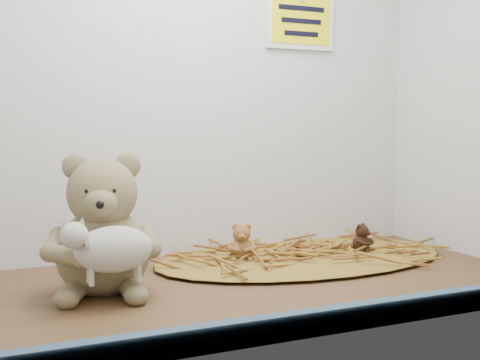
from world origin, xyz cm
name	(u,v)px	position (x,y,z in cm)	size (l,w,h in cm)	color
alcove_shell	(216,47)	(0.00, 9.00, 45.00)	(120.40, 60.20, 90.40)	#473318
front_rail	(313,322)	(0.00, -28.80, 1.80)	(119.28, 2.20, 3.60)	#3C5A73
straw_bed	(303,256)	(22.87, 14.27, 0.66)	(68.53, 39.79, 1.33)	brown
main_teddy	(103,223)	(-23.08, 5.14, 12.51)	(20.17, 21.30, 25.02)	#8B7E56
toy_lamb	(114,249)	(-23.08, -3.83, 9.51)	(16.77, 10.24, 10.84)	#BAB6A7
mini_teddy_tan	(242,240)	(8.52, 15.87, 5.19)	(6.24, 6.58, 7.73)	brown
mini_teddy_brown	(361,236)	(37.22, 12.67, 4.50)	(5.12, 5.41, 6.35)	black
wall_sign	(300,21)	(30.00, 29.40, 55.00)	(16.00, 1.20, 11.00)	yellow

